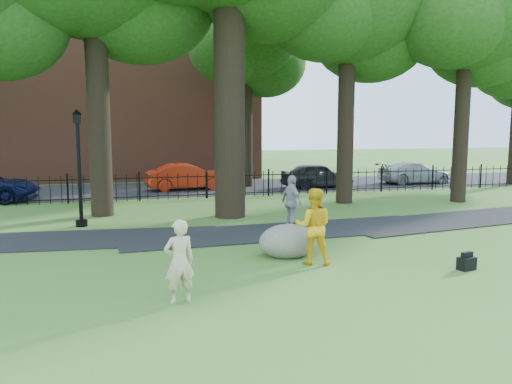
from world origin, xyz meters
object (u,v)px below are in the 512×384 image
object	(u,v)px
man	(313,226)
red_sedan	(187,177)
woman	(179,261)
boulder	(288,239)
lamppost	(79,170)

from	to	relation	value
man	red_sedan	distance (m)	15.24
woman	boulder	size ratio (longest dim) A/B	1.05
boulder	red_sedan	world-z (taller)	red_sedan
woman	red_sedan	size ratio (longest dim) A/B	0.37
man	red_sedan	world-z (taller)	man
woman	red_sedan	xyz separation A→B (m)	(2.46, 17.06, -0.09)
woman	man	bearing A→B (deg)	-161.26
woman	man	world-z (taller)	man
woman	man	xyz separation A→B (m)	(3.38, 1.85, 0.12)
lamppost	red_sedan	size ratio (longest dim) A/B	0.90
red_sedan	man	bearing A→B (deg)	178.91
woman	lamppost	xyz separation A→B (m)	(-2.23, 8.15, 1.09)
boulder	red_sedan	size ratio (longest dim) A/B	0.35
woman	man	size ratio (longest dim) A/B	0.86
man	lamppost	distance (m)	8.49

